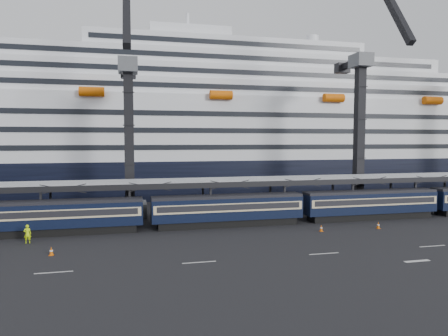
{
  "coord_description": "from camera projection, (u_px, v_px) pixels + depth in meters",
  "views": [
    {
      "loc": [
        -19.61,
        -38.11,
        10.77
      ],
      "look_at": [
        -8.52,
        10.0,
        7.31
      ],
      "focal_mm": 32.0,
      "sensor_mm": 36.0,
      "label": 1
    }
  ],
  "objects": [
    {
      "name": "crane_dark_mid",
      "position": [
        361.0,
        123.0,
        61.71
      ],
      "size": [
        4.5,
        18.24,
        39.64
      ],
      "color": "#4B4E53",
      "rests_on": "ground"
    },
    {
      "name": "traffic_cone_c",
      "position": [
        51.0,
        251.0,
        37.3
      ],
      "size": [
        0.42,
        0.42,
        0.84
      ],
      "color": "#D65806",
      "rests_on": "ground"
    },
    {
      "name": "ground",
      "position": [
        324.0,
        242.0,
        42.19
      ],
      "size": [
        260.0,
        260.0,
        0.0
      ],
      "primitive_type": "plane",
      "color": "black",
      "rests_on": "ground"
    },
    {
      "name": "train",
      "position": [
        254.0,
        208.0,
        50.72
      ],
      "size": [
        133.05,
        3.0,
        4.05
      ],
      "color": "black",
      "rests_on": "ground"
    },
    {
      "name": "canopy",
      "position": [
        277.0,
        180.0,
        55.43
      ],
      "size": [
        130.0,
        6.25,
        5.53
      ],
      "color": "gray",
      "rests_on": "ground"
    },
    {
      "name": "traffic_cone_e",
      "position": [
        321.0,
        228.0,
        47.11
      ],
      "size": [
        0.4,
        0.4,
        0.81
      ],
      "color": "#D65806",
      "rests_on": "ground"
    },
    {
      "name": "worker",
      "position": [
        27.0,
        234.0,
        41.63
      ],
      "size": [
        0.76,
        0.53,
        1.98
      ],
      "primitive_type": "imported",
      "rotation": [
        0.0,
        0.0,
        3.22
      ],
      "color": "#D0FF0D",
      "rests_on": "ground"
    },
    {
      "name": "traffic_cone_d",
      "position": [
        378.0,
        225.0,
        48.65
      ],
      "size": [
        0.42,
        0.42,
        0.83
      ],
      "color": "#D65806",
      "rests_on": "ground"
    },
    {
      "name": "cruise_ship",
      "position": [
        220.0,
        133.0,
        85.79
      ],
      "size": [
        214.09,
        28.84,
        34.0
      ],
      "color": "black",
      "rests_on": "ground"
    },
    {
      "name": "crane_dark_near",
      "position": [
        129.0,
        132.0,
        54.95
      ],
      "size": [
        4.5,
        17.75,
        35.08
      ],
      "color": "#4B4E53",
      "rests_on": "ground"
    },
    {
      "name": "lane_markings",
      "position": [
        425.0,
        250.0,
        38.93
      ],
      "size": [
        111.0,
        4.27,
        0.02
      ],
      "color": "beige",
      "rests_on": "ground"
    }
  ]
}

